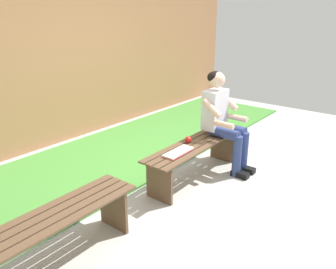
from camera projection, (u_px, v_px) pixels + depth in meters
The scene contains 8 objects.
ground_plane at pixel (223, 256), 2.86m from camera, with size 10.00×7.00×0.04m, color #B2B2AD.
grass_strip at pixel (65, 176), 4.18m from camera, with size 9.00×1.83×0.03m, color #478C38.
brick_wall at pixel (36, 58), 4.81m from camera, with size 9.50×0.24×2.65m, color #B27A51.
bench_near at pixel (195, 152), 4.07m from camera, with size 1.62×0.41×0.46m.
bench_far at pixel (46, 232), 2.59m from camera, with size 1.64×0.41×0.46m.
person_seated at pixel (223, 117), 4.22m from camera, with size 0.50×0.69×1.26m.
apple at pixel (188, 140), 4.03m from camera, with size 0.08×0.08×0.08m, color red.
book_open at pixel (178, 152), 3.74m from camera, with size 0.41×0.16×0.02m.
Camera 1 is at (3.12, 2.09, 1.94)m, focal length 35.76 mm.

